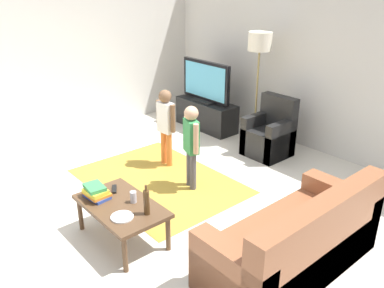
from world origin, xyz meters
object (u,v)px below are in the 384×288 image
object	(u,v)px
tv_stand	(206,115)
child_center	(191,140)
coffee_table	(121,208)
bottle	(147,202)
plate	(122,217)
soda_can	(133,197)
child_near_tv	(166,121)
book_stack	(96,192)
couch	(298,245)
armchair	(270,136)
tv	(206,82)
tv_remote	(114,189)
floor_lamp	(260,48)

from	to	relation	value
tv_stand	child_center	distance (m)	2.27
coffee_table	bottle	bearing A→B (deg)	17.35
coffee_table	plate	size ratio (longest dim) A/B	4.55
tv_stand	soda_can	size ratio (longest dim) A/B	10.00
bottle	plate	world-z (taller)	bottle
child_near_tv	child_center	world-z (taller)	child_near_tv
book_stack	couch	bearing A→B (deg)	31.94
armchair	bottle	xyz separation A→B (m)	(0.73, -2.77, 0.26)
child_near_tv	plate	distance (m)	2.09
bottle	soda_can	world-z (taller)	bottle
tv	child_center	xyz separation A→B (m)	(1.51, -1.62, -0.19)
tv_remote	soda_can	world-z (taller)	soda_can
coffee_table	plate	bearing A→B (deg)	-28.58
armchair	child_center	size ratio (longest dim) A/B	0.82
armchair	child_center	world-z (taller)	child_center
floor_lamp	child_near_tv	distance (m)	1.86
coffee_table	soda_can	xyz separation A→B (m)	(0.05, 0.12, 0.11)
floor_lamp	child_center	size ratio (longest dim) A/B	1.61
coffee_table	book_stack	world-z (taller)	book_stack
armchair	coffee_table	bearing A→B (deg)	-81.93
tv	child_near_tv	distance (m)	1.64
floor_lamp	child_center	distance (m)	2.06
child_near_tv	soda_can	size ratio (longest dim) A/B	9.33
tv_remote	book_stack	bearing A→B (deg)	-52.45
book_stack	plate	world-z (taller)	book_stack
floor_lamp	plate	size ratio (longest dim) A/B	8.09
coffee_table	book_stack	size ratio (longest dim) A/B	3.41
tv	tv_remote	xyz separation A→B (m)	(1.60, -2.79, -0.42)
tv_stand	child_center	world-z (taller)	child_center
tv	child_near_tv	size ratio (longest dim) A/B	0.98
book_stack	tv_remote	bearing A→B (deg)	96.18
child_center	book_stack	bearing A→B (deg)	-85.28
plate	floor_lamp	bearing A→B (deg)	109.22
couch	coffee_table	bearing A→B (deg)	-146.79
tv	bottle	size ratio (longest dim) A/B	3.49
couch	tv_remote	world-z (taller)	couch
couch	armchair	bearing A→B (deg)	134.61
child_center	bottle	world-z (taller)	child_center
tv	armchair	distance (m)	1.59
tv_stand	tv	size ratio (longest dim) A/B	1.09
tv	couch	distance (m)	3.92
couch	plate	distance (m)	1.66
tv_stand	child_center	bearing A→B (deg)	-47.42
tv	soda_can	xyz separation A→B (m)	(1.95, -2.77, -0.37)
soda_can	plate	distance (m)	0.30
tv_stand	coffee_table	bearing A→B (deg)	-56.90
armchair	plate	size ratio (longest dim) A/B	4.09
bottle	tv_remote	distance (m)	0.63
tv_stand	floor_lamp	distance (m)	1.65
tv_remote	child_center	bearing A→B (deg)	125.81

